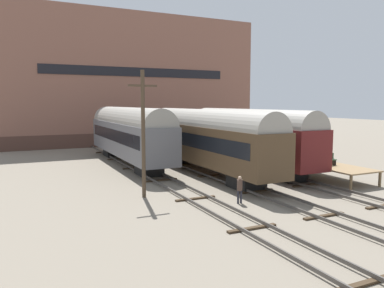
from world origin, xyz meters
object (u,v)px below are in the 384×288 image
object	(u,v)px
train_car_brown	(205,137)
utility_pole	(143,132)
train_car_grey	(128,132)
person_worker	(240,187)
bench	(327,159)
train_car_maroon	(248,135)

from	to	relation	value
train_car_brown	utility_pole	bearing A→B (deg)	-142.66
train_car_grey	utility_pole	world-z (taller)	utility_pole
train_car_grey	person_worker	world-z (taller)	train_car_grey
bench	utility_pole	xyz separation A→B (m)	(-14.04, 1.07, 2.43)
utility_pole	train_car_maroon	bearing A→B (deg)	26.38
bench	train_car_grey	bearing A→B (deg)	129.33
train_car_grey	utility_pole	distance (m)	13.14
person_worker	train_car_brown	bearing A→B (deg)	74.68
train_car_maroon	train_car_grey	xyz separation A→B (m)	(-8.85, 7.14, 0.05)
train_car_maroon	bench	bearing A→B (deg)	-69.40
bench	person_worker	world-z (taller)	bench
train_car_brown	utility_pole	xyz separation A→B (m)	(-7.07, -5.40, 1.00)
train_car_maroon	bench	world-z (taller)	train_car_maroon
person_worker	train_car_maroon	bearing A→B (deg)	53.79
bench	person_worker	xyz separation A→B (m)	(-9.48, -2.71, -0.66)
person_worker	utility_pole	size ratio (longest dim) A/B	0.21
train_car_maroon	train_car_brown	size ratio (longest dim) A/B	0.89
train_car_brown	bench	xyz separation A→B (m)	(6.97, -6.46, -1.43)
person_worker	utility_pole	bearing A→B (deg)	140.41
train_car_maroon	train_car_brown	xyz separation A→B (m)	(-4.42, -0.31, 0.02)
train_car_brown	person_worker	bearing A→B (deg)	-105.32
train_car_grey	person_worker	xyz separation A→B (m)	(1.91, -16.61, -2.12)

